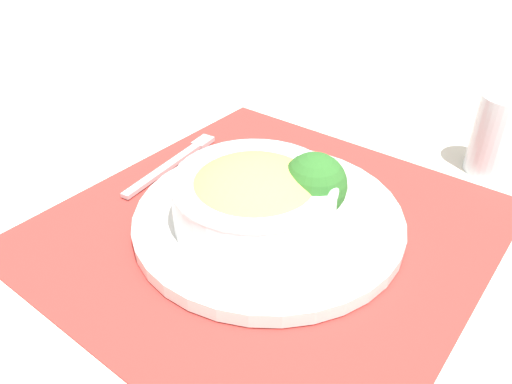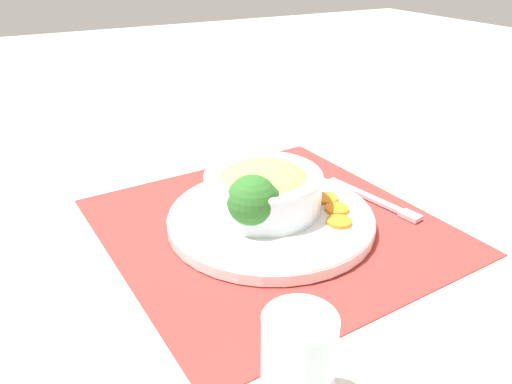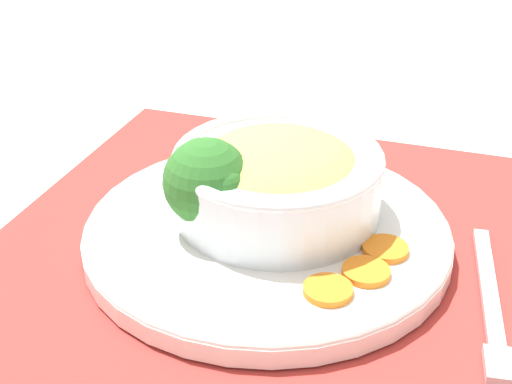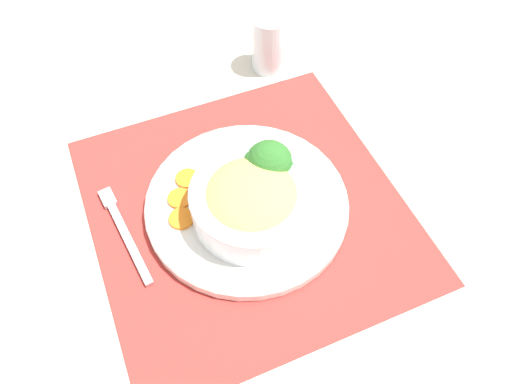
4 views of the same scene
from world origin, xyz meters
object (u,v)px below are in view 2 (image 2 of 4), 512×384
(broccoli_floret, at_px, (253,200))
(water_glass, at_px, (298,371))
(fork, at_px, (381,202))
(bowl, at_px, (260,188))

(broccoli_floret, relative_size, water_glass, 0.76)
(broccoli_floret, xyz_separation_m, fork, (-0.23, 0.01, -0.06))
(broccoli_floret, distance_m, water_glass, 0.29)
(water_glass, bearing_deg, fork, -140.95)
(bowl, xyz_separation_m, broccoli_floret, (0.04, 0.05, 0.01))
(bowl, distance_m, fork, 0.21)
(water_glass, bearing_deg, broccoli_floret, -109.98)
(broccoli_floret, height_order, fork, broccoli_floret)
(bowl, xyz_separation_m, fork, (-0.19, 0.05, -0.05))
(broccoli_floret, relative_size, fork, 0.45)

